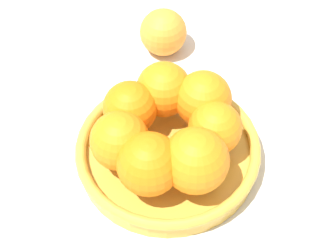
{
  "coord_description": "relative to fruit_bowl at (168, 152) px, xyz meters",
  "views": [
    {
      "loc": [
        0.3,
        -0.29,
        0.59
      ],
      "look_at": [
        0.0,
        0.0,
        0.07
      ],
      "focal_mm": 60.0,
      "sensor_mm": 36.0,
      "label": 1
    }
  ],
  "objects": [
    {
      "name": "orange_pile",
      "position": [
        0.0,
        -0.0,
        0.05
      ],
      "size": [
        0.19,
        0.19,
        0.08
      ],
      "color": "orange",
      "rests_on": "fruit_bowl"
    },
    {
      "name": "stray_orange",
      "position": [
        -0.15,
        0.14,
        0.02
      ],
      "size": [
        0.07,
        0.07,
        0.07
      ],
      "primitive_type": "sphere",
      "color": "orange",
      "rests_on": "ground_plane"
    },
    {
      "name": "fruit_bowl",
      "position": [
        0.0,
        0.0,
        0.0
      ],
      "size": [
        0.23,
        0.23,
        0.03
      ],
      "color": "gold",
      "rests_on": "ground_plane"
    },
    {
      "name": "ground_plane",
      "position": [
        0.0,
        0.0,
        -0.02
      ],
      "size": [
        4.0,
        4.0,
        0.0
      ],
      "primitive_type": "plane",
      "color": "beige"
    }
  ]
}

